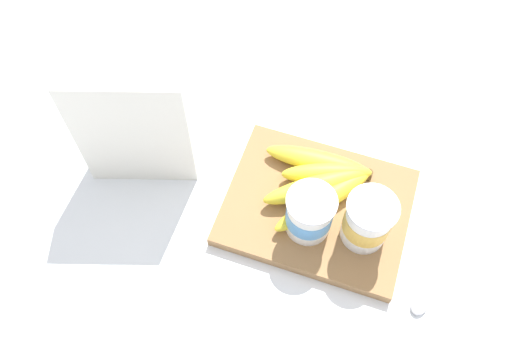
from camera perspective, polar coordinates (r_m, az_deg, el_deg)
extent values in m
plane|color=white|center=(0.92, 6.35, -4.13)|extent=(2.40, 2.40, 0.00)
cube|color=olive|center=(0.91, 6.42, -3.83)|extent=(0.30, 0.24, 0.02)
cube|color=white|center=(0.87, -12.66, 4.78)|extent=(0.19, 0.12, 0.24)
cylinder|color=white|center=(0.84, 11.64, -5.26)|extent=(0.07, 0.07, 0.09)
cylinder|color=gold|center=(0.84, 11.64, -5.26)|extent=(0.07, 0.07, 0.04)
cylinder|color=silver|center=(0.80, 12.25, -3.78)|extent=(0.08, 0.08, 0.00)
cylinder|color=white|center=(0.84, 5.64, -4.61)|extent=(0.07, 0.07, 0.08)
cylinder|color=#5193D1|center=(0.84, 5.64, -4.61)|extent=(0.07, 0.07, 0.03)
cylinder|color=silver|center=(0.80, 5.91, -3.27)|extent=(0.08, 0.08, 0.00)
ellipsoid|color=yellow|center=(0.92, 6.44, 1.01)|extent=(0.18, 0.05, 0.03)
ellipsoid|color=yellow|center=(0.90, 7.17, -0.23)|extent=(0.15, 0.08, 0.04)
ellipsoid|color=yellow|center=(0.89, 6.44, -1.65)|extent=(0.17, 0.14, 0.04)
ellipsoid|color=yellow|center=(0.88, 7.11, -3.13)|extent=(0.14, 0.17, 0.03)
cylinder|color=brown|center=(0.93, 11.72, -0.45)|extent=(0.01, 0.01, 0.02)
cylinder|color=silver|center=(0.91, 18.50, -10.27)|extent=(0.04, 0.11, 0.01)
ellipsoid|color=silver|center=(0.88, 16.88, -13.37)|extent=(0.03, 0.04, 0.01)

